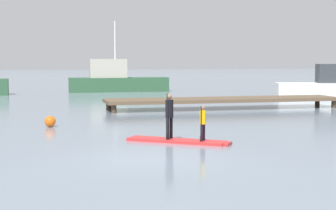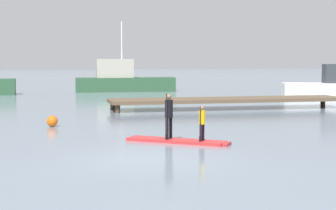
# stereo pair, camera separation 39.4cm
# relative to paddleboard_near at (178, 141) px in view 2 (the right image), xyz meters

# --- Properties ---
(ground_plane) EXTENTS (240.00, 240.00, 0.00)m
(ground_plane) POSITION_rel_paddleboard_near_xyz_m (-1.45, -2.68, -0.05)
(ground_plane) COLOR gray
(paddleboard_near) EXTENTS (3.19, 2.56, 0.10)m
(paddleboard_near) POSITION_rel_paddleboard_near_xyz_m (0.00, 0.00, 0.00)
(paddleboard_near) COLOR red
(paddleboard_near) RESTS_ON ground
(paddler_adult) EXTENTS (0.37, 0.41, 1.52)m
(paddler_adult) POSITION_rel_paddleboard_near_xyz_m (-0.27, 0.19, 0.91)
(paddler_adult) COLOR black
(paddler_adult) RESTS_ON paddleboard_near
(paddler_child_solo) EXTENTS (0.29, 0.34, 1.15)m
(paddler_child_solo) POSITION_rel_paddleboard_near_xyz_m (0.68, -0.51, 0.69)
(paddler_child_solo) COLOR black
(paddler_child_solo) RESTS_ON paddleboard_near
(fishing_boat_green_midground) EXTENTS (6.99, 3.56, 6.14)m
(fishing_boat_green_midground) POSITION_rel_paddleboard_near_xyz_m (15.34, 17.51, 0.75)
(fishing_boat_green_midground) COLOR silver
(fishing_boat_green_midground) RESTS_ON ground
(motor_boat_small_navy) EXTENTS (8.20, 2.12, 5.79)m
(motor_boat_small_navy) POSITION_rel_paddleboard_near_xyz_m (2.16, 28.31, 0.92)
(motor_boat_small_navy) COLOR #2D5638
(motor_boat_small_navy) RESTS_ON ground
(floating_dock) EXTENTS (13.01, 2.47, 0.59)m
(floating_dock) POSITION_rel_paddleboard_near_xyz_m (5.57, 11.35, 0.44)
(floating_dock) COLOR brown
(floating_dock) RESTS_ON ground
(mooring_buoy_near) EXTENTS (0.45, 0.45, 0.45)m
(mooring_buoy_near) POSITION_rel_paddleboard_near_xyz_m (-3.97, 5.27, 0.18)
(mooring_buoy_near) COLOR orange
(mooring_buoy_near) RESTS_ON ground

